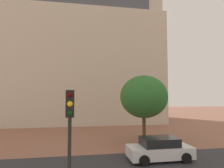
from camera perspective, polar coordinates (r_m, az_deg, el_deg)
name	(u,v)px	position (r m, az deg, el deg)	size (l,w,h in m)	color
ground_plane	(115,161)	(13.45, 0.99, -21.56)	(120.00, 120.00, 0.00)	#93604C
landmark_building	(71,61)	(35.49, -11.84, 6.58)	(29.41, 15.60, 38.68)	beige
car_white	(159,149)	(13.94, 13.55, -17.86)	(4.13, 2.10, 1.44)	silver
traffic_light_pole	(70,130)	(6.76, -12.19, -12.81)	(0.28, 0.34, 4.36)	black
tree_curb_far	(144,97)	(17.91, 9.20, -3.66)	(4.25, 4.25, 6.04)	#4C3823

